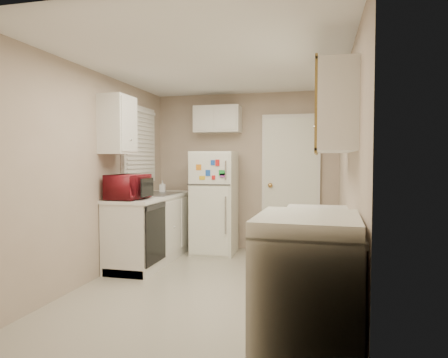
# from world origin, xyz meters

# --- Properties ---
(floor) EXTENTS (3.80, 3.80, 0.00)m
(floor) POSITION_xyz_m (0.00, 0.00, 0.00)
(floor) COLOR #BAB4A2
(floor) RESTS_ON ground
(ceiling) EXTENTS (3.80, 3.80, 0.00)m
(ceiling) POSITION_xyz_m (0.00, 0.00, 2.40)
(ceiling) COLOR white
(ceiling) RESTS_ON floor
(wall_left) EXTENTS (3.80, 3.80, 0.00)m
(wall_left) POSITION_xyz_m (-1.40, 0.00, 1.20)
(wall_left) COLOR tan
(wall_left) RESTS_ON floor
(wall_right) EXTENTS (3.80, 3.80, 0.00)m
(wall_right) POSITION_xyz_m (1.40, 0.00, 1.20)
(wall_right) COLOR tan
(wall_right) RESTS_ON floor
(wall_back) EXTENTS (2.80, 2.80, 0.00)m
(wall_back) POSITION_xyz_m (0.00, 1.90, 1.20)
(wall_back) COLOR tan
(wall_back) RESTS_ON floor
(wall_front) EXTENTS (2.80, 2.80, 0.00)m
(wall_front) POSITION_xyz_m (0.00, -1.90, 1.20)
(wall_front) COLOR tan
(wall_front) RESTS_ON floor
(left_counter) EXTENTS (0.60, 1.80, 0.90)m
(left_counter) POSITION_xyz_m (-1.10, 0.90, 0.45)
(left_counter) COLOR silver
(left_counter) RESTS_ON floor
(dishwasher) EXTENTS (0.03, 0.58, 0.72)m
(dishwasher) POSITION_xyz_m (-0.81, 0.30, 0.49)
(dishwasher) COLOR black
(dishwasher) RESTS_ON floor
(sink) EXTENTS (0.54, 0.74, 0.16)m
(sink) POSITION_xyz_m (-1.10, 1.05, 0.86)
(sink) COLOR gray
(sink) RESTS_ON left_counter
(microwave) EXTENTS (0.55, 0.31, 0.36)m
(microwave) POSITION_xyz_m (-1.15, 0.28, 1.05)
(microwave) COLOR maroon
(microwave) RESTS_ON left_counter
(soap_bottle) EXTENTS (0.09, 0.09, 0.18)m
(soap_bottle) POSITION_xyz_m (-1.15, 1.37, 1.00)
(soap_bottle) COLOR white
(soap_bottle) RESTS_ON left_counter
(window_blinds) EXTENTS (0.10, 0.98, 1.08)m
(window_blinds) POSITION_xyz_m (-1.36, 1.05, 1.60)
(window_blinds) COLOR silver
(window_blinds) RESTS_ON wall_left
(upper_cabinet_left) EXTENTS (0.30, 0.45, 0.70)m
(upper_cabinet_left) POSITION_xyz_m (-1.25, 0.22, 1.80)
(upper_cabinet_left) COLOR silver
(upper_cabinet_left) RESTS_ON wall_left
(refrigerator) EXTENTS (0.64, 0.62, 1.50)m
(refrigerator) POSITION_xyz_m (-0.39, 1.50, 0.75)
(refrigerator) COLOR silver
(refrigerator) RESTS_ON floor
(cabinet_over_fridge) EXTENTS (0.70, 0.30, 0.40)m
(cabinet_over_fridge) POSITION_xyz_m (-0.40, 1.75, 2.00)
(cabinet_over_fridge) COLOR silver
(cabinet_over_fridge) RESTS_ON wall_back
(interior_door) EXTENTS (0.86, 0.06, 2.08)m
(interior_door) POSITION_xyz_m (0.70, 1.86, 1.02)
(interior_door) COLOR silver
(interior_door) RESTS_ON floor
(right_counter) EXTENTS (0.60, 2.00, 0.90)m
(right_counter) POSITION_xyz_m (1.10, -0.80, 0.45)
(right_counter) COLOR silver
(right_counter) RESTS_ON floor
(stove) EXTENTS (0.71, 0.86, 1.02)m
(stove) POSITION_xyz_m (1.05, -1.43, 0.51)
(stove) COLOR silver
(stove) RESTS_ON floor
(upper_cabinet_right) EXTENTS (0.30, 1.20, 0.70)m
(upper_cabinet_right) POSITION_xyz_m (1.25, -0.50, 1.80)
(upper_cabinet_right) COLOR silver
(upper_cabinet_right) RESTS_ON wall_right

